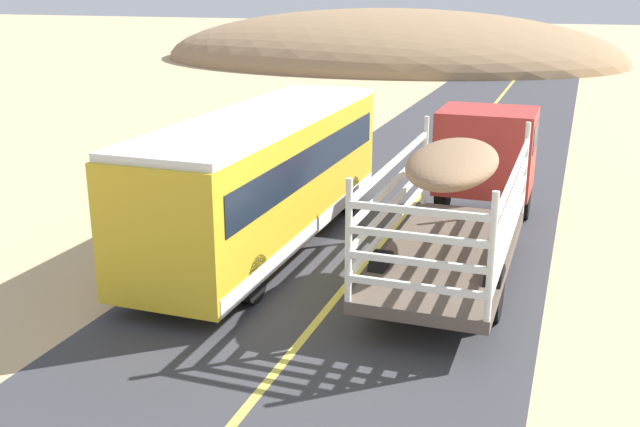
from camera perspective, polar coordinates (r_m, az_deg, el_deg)
name	(u,v)px	position (r m, az deg, el deg)	size (l,w,h in m)	color
livestock_truck	(474,170)	(18.31, 11.80, 3.34)	(2.53, 9.70, 3.02)	#B2332D
bus	(265,175)	(17.61, -4.27, 2.96)	(2.54, 10.00, 3.21)	gold
distant_hill	(387,59)	(63.13, 5.19, 11.76)	(38.15, 27.37, 8.25)	#957553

